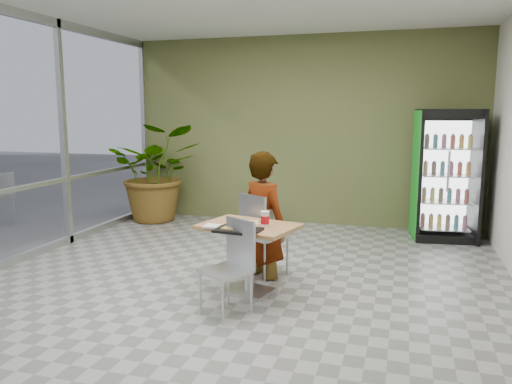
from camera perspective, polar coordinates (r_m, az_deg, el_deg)
ground at (r=5.59m, az=-2.46°, el=-10.99°), size 7.00×7.00×0.00m
room_envelope at (r=5.25m, az=-2.57°, el=5.62°), size 6.00×7.00×3.20m
storefront_frame at (r=6.85m, az=-27.13°, el=5.45°), size 0.10×7.00×3.20m
dining_table at (r=5.31m, az=-0.82°, el=-5.99°), size 1.11×0.90×0.75m
chair_far at (r=5.84m, az=0.34°, el=-4.18°), size 0.60×0.60×0.99m
chair_near at (r=4.82m, az=-2.64°, el=-7.63°), size 0.55×0.55×0.91m
seated_woman at (r=5.86m, az=0.94°, el=-4.00°), size 0.78×0.70×1.78m
pizza_plate at (r=5.31m, az=-0.46°, el=-3.44°), size 0.29×0.23×0.03m
soda_cup at (r=5.16m, az=1.03°, el=-3.11°), size 0.09×0.09×0.16m
napkin_stack at (r=5.16m, az=-5.08°, el=-3.91°), size 0.16×0.16×0.02m
cafeteria_tray at (r=4.96m, az=-2.05°, el=-4.37°), size 0.46×0.36×0.02m
beverage_fridge at (r=8.01m, az=20.87°, el=1.80°), size 0.98×0.80×1.96m
potted_plant at (r=9.01m, az=-11.26°, el=2.21°), size 1.96×1.85×1.72m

